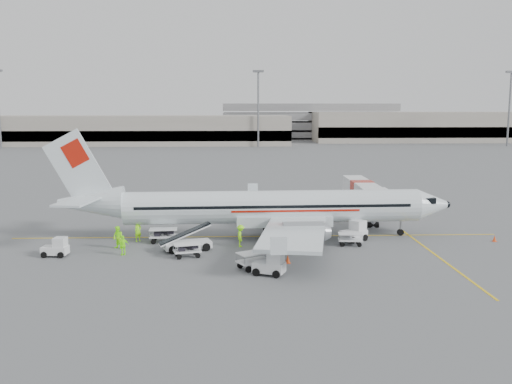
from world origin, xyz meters
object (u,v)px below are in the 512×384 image
tug_mid (269,263)px  jet_bridge (362,199)px  aircraft (273,185)px  tug_fore (354,231)px  tug_aft (55,247)px  belt_loader (187,234)px

tug_mid → jet_bridge: bearing=84.2°
aircraft → tug_fore: (7.04, -1.51, -3.92)m
aircraft → tug_aft: 19.01m
aircraft → tug_mid: bearing=-97.0°
aircraft → belt_loader: 9.18m
aircraft → tug_mid: 12.21m
belt_loader → tug_mid: (6.28, -7.13, -0.54)m
tug_fore → tug_aft: 25.04m
jet_bridge → tug_aft: (-27.75, -15.18, -1.19)m
belt_loader → tug_fore: size_ratio=2.21×
jet_bridge → belt_loader: 22.16m
jet_bridge → tug_mid: bearing=-117.6°
jet_bridge → belt_loader: jet_bridge is taller
belt_loader → tug_fore: bearing=-5.8°
aircraft → belt_loader: aircraft is taller
tug_fore → tug_mid: 12.84m
tug_mid → tug_fore: bearing=73.5°
jet_bridge → tug_fore: (-3.09, -10.81, -1.06)m
jet_bridge → tug_aft: jet_bridge is taller
tug_fore → tug_aft: tug_fore is taller
tug_fore → tug_mid: size_ratio=1.06×
aircraft → tug_mid: aircraft is taller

